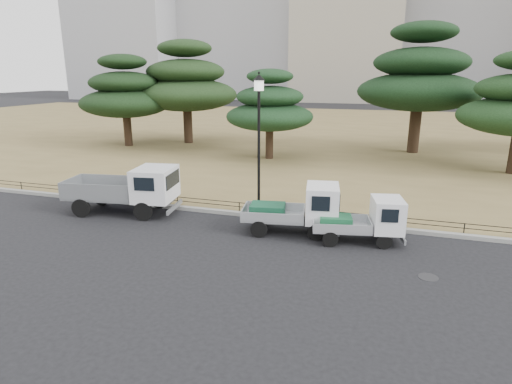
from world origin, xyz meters
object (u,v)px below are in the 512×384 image
(truck_large, at_px, (128,188))
(truck_kei_rear, at_px, (364,220))
(truck_kei_front, at_px, (298,209))
(tarp_pile, at_px, (133,189))
(street_lamp, at_px, (259,121))

(truck_large, height_order, truck_kei_rear, truck_large)
(truck_kei_front, xyz_separation_m, tarp_pile, (-8.48, 1.83, -0.39))
(truck_kei_front, bearing_deg, street_lamp, 134.03)
(truck_kei_rear, xyz_separation_m, street_lamp, (-4.56, 1.76, 3.24))
(truck_large, relative_size, truck_kei_rear, 1.48)
(truck_kei_front, relative_size, truck_kei_rear, 1.13)
(truck_kei_rear, distance_m, street_lamp, 5.86)
(street_lamp, bearing_deg, truck_large, -165.67)
(street_lamp, height_order, tarp_pile, street_lamp)
(truck_large, height_order, tarp_pile, truck_large)
(truck_kei_front, distance_m, tarp_pile, 8.69)
(truck_kei_rear, height_order, street_lamp, street_lamp)
(truck_large, xyz_separation_m, street_lamp, (5.56, 1.42, 2.91))
(truck_large, bearing_deg, street_lamp, 5.93)
(tarp_pile, bearing_deg, truck_kei_rear, -10.44)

